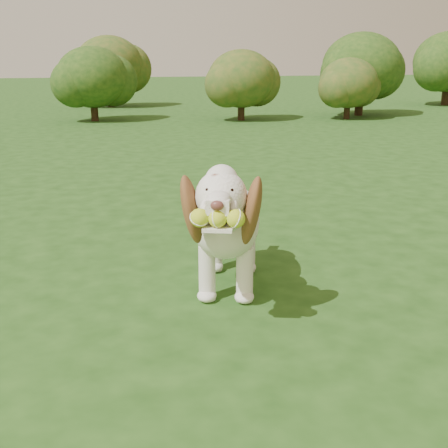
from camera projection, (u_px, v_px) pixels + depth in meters
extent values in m
plane|color=#1B3F12|center=(258.00, 272.00, 3.61)|extent=(80.00, 80.00, 0.00)
ellipsoid|color=white|center=(229.00, 220.00, 3.32)|extent=(0.58, 0.78, 0.37)
ellipsoid|color=white|center=(226.00, 226.00, 3.05)|extent=(0.46, 0.46, 0.36)
ellipsoid|color=white|center=(232.00, 211.00, 3.55)|extent=(0.42, 0.42, 0.33)
cylinder|color=white|center=(224.00, 216.00, 2.89)|extent=(0.28, 0.33, 0.28)
sphere|color=white|center=(221.00, 196.00, 2.72)|extent=(0.33, 0.33, 0.25)
sphere|color=white|center=(222.00, 181.00, 2.72)|extent=(0.21, 0.21, 0.17)
cube|color=white|center=(219.00, 205.00, 2.59)|extent=(0.15, 0.18, 0.07)
ellipsoid|color=#592D28|center=(217.00, 206.00, 2.51)|extent=(0.07, 0.06, 0.05)
cube|color=white|center=(218.00, 226.00, 2.60)|extent=(0.18, 0.20, 0.02)
ellipsoid|color=brown|center=(191.00, 210.00, 2.76)|extent=(0.21, 0.23, 0.39)
ellipsoid|color=brown|center=(252.00, 211.00, 2.74)|extent=(0.19, 0.27, 0.39)
cylinder|color=white|center=(233.00, 199.00, 3.68)|extent=(0.12, 0.19, 0.14)
cylinder|color=white|center=(207.00, 273.00, 3.16)|extent=(0.12, 0.12, 0.32)
cylinder|color=white|center=(245.00, 274.00, 3.14)|extent=(0.12, 0.12, 0.32)
cylinder|color=white|center=(215.00, 247.00, 3.61)|extent=(0.12, 0.12, 0.32)
cylinder|color=white|center=(248.00, 247.00, 3.59)|extent=(0.12, 0.12, 0.32)
sphere|color=yellow|center=(199.00, 218.00, 2.55)|extent=(0.11, 0.11, 0.09)
sphere|color=yellow|center=(218.00, 218.00, 2.54)|extent=(0.11, 0.11, 0.09)
sphere|color=yellow|center=(236.00, 219.00, 2.54)|extent=(0.11, 0.11, 0.09)
cylinder|color=#382314|center=(446.00, 93.00, 16.45)|extent=(0.21, 0.21, 0.67)
cylinder|color=#382314|center=(347.00, 109.00, 12.72)|extent=(0.14, 0.14, 0.43)
ellipsoid|color=#1A3E13|center=(349.00, 83.00, 12.56)|extent=(1.30, 1.30, 1.11)
cylinder|color=#382314|center=(94.00, 109.00, 12.27)|extent=(0.16, 0.16, 0.51)
ellipsoid|color=#1A3E13|center=(92.00, 77.00, 12.07)|extent=(1.53, 1.53, 1.30)
cylinder|color=#382314|center=(241.00, 109.00, 12.43)|extent=(0.15, 0.15, 0.49)
ellipsoid|color=#1A3E13|center=(241.00, 79.00, 12.24)|extent=(1.47, 1.47, 1.25)
cylinder|color=#382314|center=(111.00, 96.00, 15.84)|extent=(0.19, 0.19, 0.63)
ellipsoid|color=#1A3E13|center=(109.00, 65.00, 15.61)|extent=(1.88, 1.88, 1.60)
cylinder|color=#382314|center=(359.00, 102.00, 13.49)|extent=(0.19, 0.19, 0.62)
ellipsoid|color=#1A3E13|center=(362.00, 67.00, 13.25)|extent=(1.86, 1.86, 1.58)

